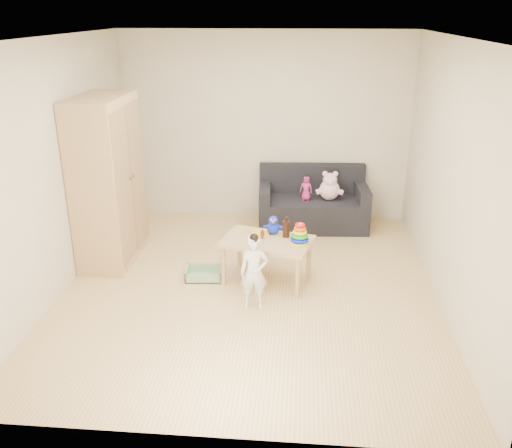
# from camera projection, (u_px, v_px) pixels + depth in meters

# --- Properties ---
(room) EXTENTS (4.50, 4.50, 4.50)m
(room) POSITION_uv_depth(u_px,v_px,m) (249.00, 173.00, 5.46)
(room) COLOR #D9B674
(room) RESTS_ON ground
(wardrobe) EXTENTS (0.54, 1.09, 1.95)m
(wardrobe) POSITION_uv_depth(u_px,v_px,m) (108.00, 181.00, 6.30)
(wardrobe) COLOR tan
(wardrobe) RESTS_ON ground
(sofa) EXTENTS (1.53, 0.84, 0.42)m
(sofa) POSITION_uv_depth(u_px,v_px,m) (312.00, 213.00, 7.52)
(sofa) COLOR black
(sofa) RESTS_ON ground
(play_table) EXTENTS (1.08, 0.82, 0.50)m
(play_table) POSITION_uv_depth(u_px,v_px,m) (267.00, 261.00, 5.99)
(play_table) COLOR tan
(play_table) RESTS_ON ground
(storage_bin) EXTENTS (0.42, 0.33, 0.12)m
(storage_bin) POSITION_uv_depth(u_px,v_px,m) (204.00, 273.00, 6.12)
(storage_bin) COLOR #81A879
(storage_bin) RESTS_ON ground
(toddler) EXTENTS (0.29, 0.20, 0.76)m
(toddler) POSITION_uv_depth(u_px,v_px,m) (254.00, 273.00, 5.42)
(toddler) COLOR silver
(toddler) RESTS_ON ground
(pink_bear) EXTENTS (0.33, 0.29, 0.34)m
(pink_bear) POSITION_uv_depth(u_px,v_px,m) (329.00, 188.00, 7.34)
(pink_bear) COLOR #FFBBD3
(pink_bear) RESTS_ON sofa
(doll) EXTENTS (0.19, 0.14, 0.33)m
(doll) POSITION_uv_depth(u_px,v_px,m) (306.00, 189.00, 7.32)
(doll) COLOR #CC267B
(doll) RESTS_ON sofa
(ring_stacker) EXTENTS (0.20, 0.20, 0.23)m
(ring_stacker) POSITION_uv_depth(u_px,v_px,m) (300.00, 235.00, 5.77)
(ring_stacker) COLOR #EFFF0D
(ring_stacker) RESTS_ON play_table
(brown_bottle) EXTENTS (0.08, 0.08, 0.23)m
(brown_bottle) POSITION_uv_depth(u_px,v_px,m) (286.00, 228.00, 5.93)
(brown_bottle) COLOR black
(brown_bottle) RESTS_ON play_table
(blue_plush) EXTENTS (0.20, 0.17, 0.22)m
(blue_plush) POSITION_uv_depth(u_px,v_px,m) (273.00, 225.00, 6.01)
(blue_plush) COLOR #172CD5
(blue_plush) RESTS_ON play_table
(wooden_figure) EXTENTS (0.05, 0.04, 0.11)m
(wooden_figure) POSITION_uv_depth(u_px,v_px,m) (262.00, 234.00, 5.91)
(wooden_figure) COLOR brown
(wooden_figure) RESTS_ON play_table
(yellow_book) EXTENTS (0.19, 0.19, 0.01)m
(yellow_book) POSITION_uv_depth(u_px,v_px,m) (261.00, 233.00, 6.06)
(yellow_book) COLOR yellow
(yellow_book) RESTS_ON play_table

